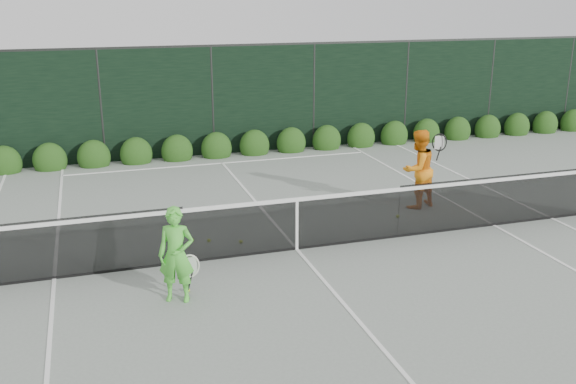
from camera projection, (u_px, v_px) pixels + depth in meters
name	position (u px, v px, depth m)	size (l,w,h in m)	color
ground	(297.00, 250.00, 11.50)	(80.00, 80.00, 0.00)	gray
tennis_net	(296.00, 222.00, 11.33)	(12.90, 0.10, 1.07)	#10321B
player_woman	(176.00, 255.00, 9.41)	(0.66, 0.51, 1.46)	#52D03D
player_man	(418.00, 169.00, 13.55)	(0.98, 0.87, 1.68)	orange
court_lines	(297.00, 249.00, 11.50)	(11.03, 23.83, 0.01)	white
windscreen_fence	(361.00, 218.00, 8.58)	(32.00, 21.07, 3.06)	black
hedge_row	(216.00, 149.00, 17.94)	(31.66, 0.65, 0.94)	#18370F
tennis_balls	(251.00, 243.00, 11.69)	(4.71, 2.18, 0.07)	#BCD62F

